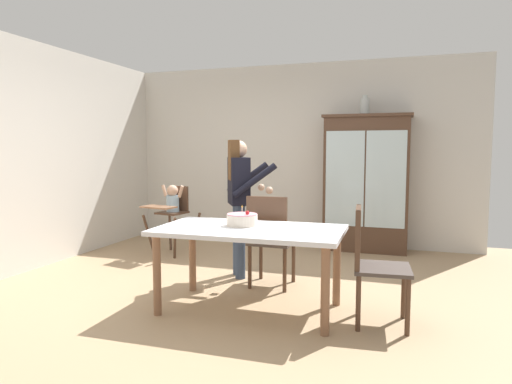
{
  "coord_description": "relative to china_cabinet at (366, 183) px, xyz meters",
  "views": [
    {
      "loc": [
        1.57,
        -4.06,
        1.43
      ],
      "look_at": [
        -0.01,
        0.7,
        0.95
      ],
      "focal_mm": 31.47,
      "sensor_mm": 36.0,
      "label": 1
    }
  ],
  "objects": [
    {
      "name": "adult_person",
      "position": [
        -1.23,
        -1.78,
        0.01
      ],
      "size": [
        0.66,
        0.65,
        1.53
      ],
      "rotation": [
        0.0,
        0.0,
        2.1
      ],
      "color": "#33425B",
      "rests_on": "ground_plane"
    },
    {
      "name": "china_cabinet",
      "position": [
        0.0,
        0.0,
        0.0
      ],
      "size": [
        1.2,
        0.48,
        1.91
      ],
      "color": "#4C3323",
      "rests_on": "ground_plane"
    },
    {
      "name": "wall_left",
      "position": [
        -3.69,
        -2.37,
        0.39
      ],
      "size": [
        0.06,
        5.32,
        2.7
      ],
      "primitive_type": "cube",
      "color": "beige",
      "rests_on": "ground_plane"
    },
    {
      "name": "wall_back",
      "position": [
        -1.06,
        0.26,
        0.39
      ],
      "size": [
        5.32,
        0.06,
        2.7
      ],
      "primitive_type": "cube",
      "color": "beige",
      "rests_on": "ground_plane"
    },
    {
      "name": "high_chair_with_toddler",
      "position": [
        -2.47,
        -1.06,
        -0.3
      ],
      "size": [
        0.67,
        0.76,
        0.95
      ],
      "rotation": [
        0.0,
        0.0,
        -0.18
      ],
      "color": "#4C3323",
      "rests_on": "ground_plane"
    },
    {
      "name": "dining_table",
      "position": [
        -0.77,
        -2.75,
        -0.31
      ],
      "size": [
        1.64,
        0.92,
        0.74
      ],
      "color": "silver",
      "rests_on": "ground_plane"
    },
    {
      "name": "dining_chair_right_end",
      "position": [
        0.26,
        -2.74,
        -0.4
      ],
      "size": [
        0.48,
        0.48,
        0.96
      ],
      "rotation": [
        0.0,
        0.0,
        1.66
      ],
      "color": "#4C3323",
      "rests_on": "ground_plane"
    },
    {
      "name": "ceramic_vase",
      "position": [
        -0.04,
        0.0,
        1.07
      ],
      "size": [
        0.13,
        0.13,
        0.27
      ],
      "color": "#B2B7B2",
      "rests_on": "china_cabinet"
    },
    {
      "name": "dining_chair_far_side",
      "position": [
        -0.79,
        -2.09,
        -0.4
      ],
      "size": [
        0.44,
        0.44,
        0.96
      ],
      "rotation": [
        0.0,
        0.0,
        3.14
      ],
      "color": "#4C3323",
      "rests_on": "ground_plane"
    },
    {
      "name": "ground_plane",
      "position": [
        -1.06,
        -2.37,
        -0.96
      ],
      "size": [
        6.24,
        6.24,
        0.0
      ],
      "primitive_type": "plane",
      "color": "tan"
    },
    {
      "name": "birthday_cake",
      "position": [
        -0.87,
        -2.66,
        -0.16
      ],
      "size": [
        0.28,
        0.28,
        0.19
      ],
      "color": "beige",
      "rests_on": "dining_table"
    }
  ]
}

